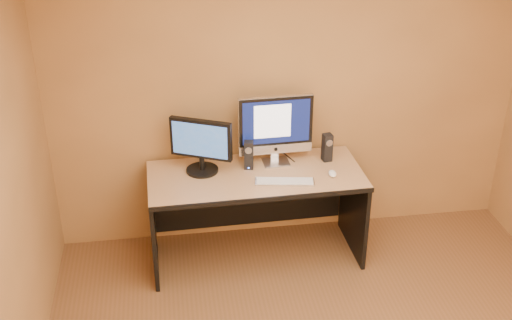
{
  "coord_description": "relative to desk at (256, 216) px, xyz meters",
  "views": [
    {
      "loc": [
        -1.0,
        -2.9,
        3.31
      ],
      "look_at": [
        -0.35,
        1.48,
        0.99
      ],
      "focal_mm": 45.0,
      "sensor_mm": 36.0,
      "label": 1
    }
  ],
  "objects": [
    {
      "name": "cable_a",
      "position": [
        0.31,
        0.27,
        0.41
      ],
      "size": [
        0.09,
        0.23,
        0.01
      ],
      "primitive_type": "cylinder",
      "rotation": [
        1.57,
        0.0,
        0.35
      ],
      "color": "black",
      "rests_on": "desk"
    },
    {
      "name": "imac",
      "position": [
        0.19,
        0.17,
        0.7
      ],
      "size": [
        0.63,
        0.25,
        0.6
      ],
      "primitive_type": null,
      "rotation": [
        0.0,
        0.0,
        0.03
      ],
      "color": "silver",
      "rests_on": "desk"
    },
    {
      "name": "speaker_right",
      "position": [
        0.62,
        0.16,
        0.52
      ],
      "size": [
        0.09,
        0.09,
        0.24
      ],
      "primitive_type": null,
      "rotation": [
        0.0,
        0.0,
        0.16
      ],
      "color": "black",
      "rests_on": "desk"
    },
    {
      "name": "desk",
      "position": [
        0.0,
        0.0,
        0.0
      ],
      "size": [
        1.76,
        0.8,
        0.8
      ],
      "primitive_type": null,
      "rotation": [
        0.0,
        0.0,
        0.02
      ],
      "color": "tan",
      "rests_on": "ground"
    },
    {
      "name": "cable_b",
      "position": [
        0.23,
        0.29,
        0.41
      ],
      "size": [
        0.05,
        0.19,
        0.01
      ],
      "primitive_type": "cylinder",
      "rotation": [
        1.57,
        0.0,
        -0.22
      ],
      "color": "black",
      "rests_on": "desk"
    },
    {
      "name": "keyboard",
      "position": [
        0.21,
        -0.17,
        0.41
      ],
      "size": [
        0.48,
        0.2,
        0.02
      ],
      "primitive_type": "cube",
      "rotation": [
        0.0,
        0.0,
        -0.17
      ],
      "color": "#B9B9BD",
      "rests_on": "desk"
    },
    {
      "name": "walls",
      "position": [
        0.34,
        -1.58,
        0.9
      ],
      "size": [
        4.0,
        4.0,
        2.6
      ],
      "primitive_type": null,
      "color": "#A57642",
      "rests_on": "ground"
    },
    {
      "name": "mouse",
      "position": [
        0.61,
        -0.11,
        0.42
      ],
      "size": [
        0.07,
        0.12,
        0.04
      ],
      "primitive_type": "ellipsoid",
      "rotation": [
        0.0,
        0.0,
        -0.07
      ],
      "color": "white",
      "rests_on": "desk"
    },
    {
      "name": "speaker_left",
      "position": [
        -0.04,
        0.12,
        0.52
      ],
      "size": [
        0.09,
        0.09,
        0.24
      ],
      "primitive_type": null,
      "rotation": [
        0.0,
        0.0,
        -0.19
      ],
      "color": "black",
      "rests_on": "desk"
    },
    {
      "name": "second_monitor",
      "position": [
        -0.42,
        0.12,
        0.63
      ],
      "size": [
        0.58,
        0.46,
        0.46
      ],
      "primitive_type": null,
      "rotation": [
        0.0,
        0.0,
        -0.44
      ],
      "color": "black",
      "rests_on": "desk"
    }
  ]
}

